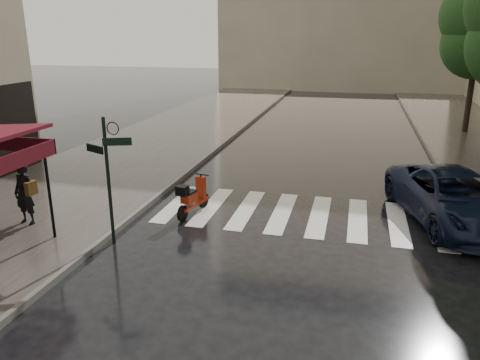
% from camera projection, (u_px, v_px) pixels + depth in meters
% --- Properties ---
extents(ground, '(120.00, 120.00, 0.00)m').
position_uv_depth(ground, '(93.00, 320.00, 8.33)').
color(ground, black).
rests_on(ground, ground).
extents(sidewalk_near, '(6.00, 60.00, 0.12)m').
position_uv_depth(sidewalk_near, '(146.00, 148.00, 20.45)').
color(sidewalk_near, '#38332D').
rests_on(sidewalk_near, ground).
extents(curb_near, '(0.12, 60.00, 0.16)m').
position_uv_depth(curb_near, '(213.00, 152.00, 19.75)').
color(curb_near, '#595651').
rests_on(curb_near, ground).
extents(curb_far, '(0.12, 60.00, 0.16)m').
position_uv_depth(curb_far, '(438.00, 166.00, 17.70)').
color(curb_far, '#595651').
rests_on(curb_far, ground).
extents(crosswalk, '(7.85, 3.20, 0.01)m').
position_uv_depth(crosswalk, '(300.00, 214.00, 13.19)').
color(crosswalk, silver).
rests_on(crosswalk, ground).
extents(signpost, '(1.17, 0.29, 3.10)m').
position_uv_depth(signpost, '(108.00, 171.00, 10.83)').
color(signpost, black).
rests_on(signpost, ground).
extents(pedestrian_with_umbrella, '(1.10, 1.11, 2.45)m').
position_uv_depth(pedestrian_with_umbrella, '(20.00, 164.00, 11.79)').
color(pedestrian_with_umbrella, black).
rests_on(pedestrian_with_umbrella, sidewalk_near).
extents(scooter, '(0.59, 1.56, 1.03)m').
position_uv_depth(scooter, '(192.00, 198.00, 13.05)').
color(scooter, black).
rests_on(scooter, ground).
extents(parked_car, '(3.58, 5.46, 1.39)m').
position_uv_depth(parked_car, '(454.00, 198.00, 12.46)').
color(parked_car, black).
rests_on(parked_car, ground).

